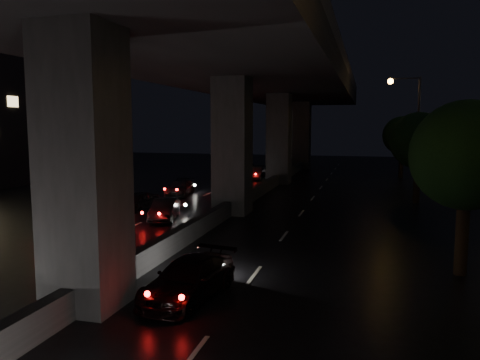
% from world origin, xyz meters
% --- Properties ---
extents(ground, '(120.00, 120.00, 0.00)m').
position_xyz_m(ground, '(0.00, 0.00, 0.00)').
color(ground, black).
rests_on(ground, ground).
extents(viaduct, '(12.00, 80.00, 10.50)m').
position_xyz_m(viaduct, '(0.00, 5.00, 8.34)').
color(viaduct, '#313133').
rests_on(viaduct, ground).
extents(median_barrier, '(0.45, 70.00, 0.85)m').
position_xyz_m(median_barrier, '(0.00, 5.00, 0.42)').
color(median_barrier, '#313133').
rests_on(median_barrier, ground).
extents(tree_b, '(3.80, 3.80, 6.12)m').
position_xyz_m(tree_b, '(11.00, -4.00, 4.20)').
color(tree_b, black).
rests_on(tree_b, ground).
extents(tree_c, '(3.80, 3.80, 6.12)m').
position_xyz_m(tree_c, '(11.00, 12.00, 4.20)').
color(tree_c, black).
rests_on(tree_c, ground).
extents(tree_d, '(3.80, 3.80, 6.12)m').
position_xyz_m(tree_d, '(11.00, 28.00, 4.20)').
color(tree_d, black).
rests_on(tree_d, ground).
extents(streetlight_far, '(2.52, 0.44, 9.00)m').
position_xyz_m(streetlight_far, '(10.97, 18.00, 5.66)').
color(streetlight_far, '#2D2D33').
rests_on(streetlight_far, ground).
extents(car_3, '(2.24, 4.32, 1.20)m').
position_xyz_m(car_3, '(2.58, -8.64, 0.60)').
color(car_3, black).
rests_on(car_3, ground).
extents(car_4, '(1.33, 3.46, 1.12)m').
position_xyz_m(car_4, '(-5.87, -2.39, 0.56)').
color(car_4, black).
rests_on(car_4, ground).
extents(car_5, '(2.05, 3.72, 1.16)m').
position_xyz_m(car_5, '(-3.08, 2.06, 0.58)').
color(car_5, black).
rests_on(car_5, ground).
extents(car_6, '(1.87, 3.54, 1.15)m').
position_xyz_m(car_6, '(-5.97, 4.35, 0.57)').
color(car_6, black).
rests_on(car_6, ground).
extents(car_7, '(2.12, 4.11, 1.14)m').
position_xyz_m(car_7, '(-5.80, 10.83, 0.57)').
color(car_7, black).
rests_on(car_7, ground).
extents(car_8, '(1.75, 3.47, 1.14)m').
position_xyz_m(car_8, '(-3.02, 13.91, 0.57)').
color(car_8, black).
rests_on(car_8, ground).
extents(car_9, '(2.05, 3.96, 1.24)m').
position_xyz_m(car_9, '(-2.74, 22.23, 0.62)').
color(car_9, '#423C39').
rests_on(car_9, ground).
extents(car_10, '(3.07, 4.82, 1.24)m').
position_xyz_m(car_10, '(-2.82, 23.61, 0.62)').
color(car_10, black).
rests_on(car_10, ground).
extents(car_11, '(2.23, 4.31, 1.16)m').
position_xyz_m(car_11, '(-6.04, 29.39, 0.58)').
color(car_11, black).
rests_on(car_11, ground).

